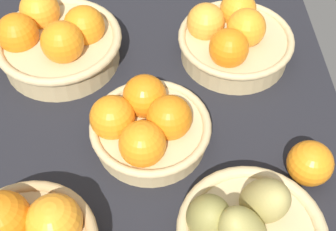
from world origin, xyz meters
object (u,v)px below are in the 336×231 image
(basket_near_left_pears, at_px, (247,230))
(loose_orange_front_gap, at_px, (310,163))
(basket_near_right, at_px, (233,38))
(basket_center, at_px, (146,126))
(basket_far_right, at_px, (57,40))

(basket_near_left_pears, height_order, loose_orange_front_gap, basket_near_left_pears)
(basket_near_left_pears, bearing_deg, basket_near_right, -4.37)
(basket_center, distance_m, loose_orange_front_gap, 0.28)
(basket_near_left_pears, height_order, basket_far_right, basket_near_left_pears)
(basket_center, xyz_separation_m, basket_far_right, (0.22, 0.17, 0.01))
(basket_far_right, xyz_separation_m, loose_orange_front_gap, (-0.30, -0.44, -0.01))
(basket_near_left_pears, bearing_deg, basket_far_right, 37.82)
(loose_orange_front_gap, bearing_deg, basket_center, 72.60)
(basket_near_left_pears, height_order, basket_near_right, basket_near_left_pears)
(basket_center, relative_size, basket_far_right, 0.84)
(basket_near_left_pears, distance_m, loose_orange_front_gap, 0.16)
(basket_center, xyz_separation_m, basket_near_right, (0.21, -0.18, 0.00))
(basket_far_right, distance_m, basket_near_right, 0.35)
(basket_far_right, relative_size, loose_orange_front_gap, 3.30)
(basket_near_right, xyz_separation_m, loose_orange_front_gap, (-0.29, -0.09, -0.01))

